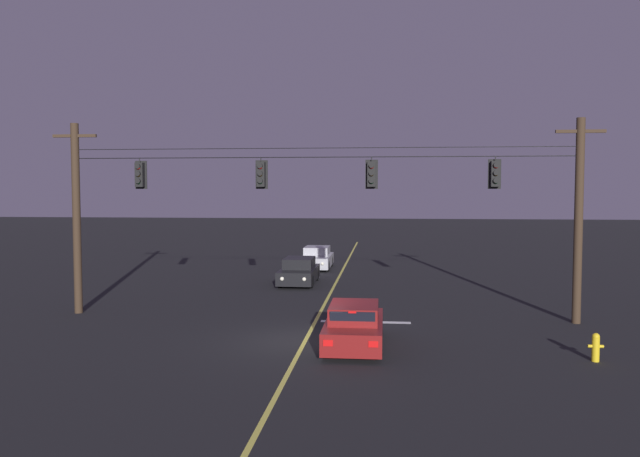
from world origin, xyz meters
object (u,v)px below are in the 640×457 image
(traffic_light_left_inner, at_px, (261,174))
(traffic_light_centre, at_px, (372,174))
(car_oncoming_trailing, at_px, (317,258))
(fire_hydrant, at_px, (596,347))
(traffic_light_right_inner, at_px, (495,174))
(car_oncoming_lead, at_px, (299,272))
(traffic_light_leftmost, at_px, (140,175))
(car_waiting_near_lane, at_px, (354,326))

(traffic_light_left_inner, height_order, traffic_light_centre, same)
(car_oncoming_trailing, distance_m, fire_hydrant, 23.39)
(traffic_light_left_inner, xyz_separation_m, traffic_light_right_inner, (8.92, 0.00, 0.00))
(car_oncoming_lead, bearing_deg, traffic_light_leftmost, -120.35)
(traffic_light_centre, distance_m, car_waiting_near_lane, 6.61)
(traffic_light_right_inner, bearing_deg, traffic_light_centre, 180.00)
(traffic_light_leftmost, height_order, car_waiting_near_lane, traffic_light_leftmost)
(car_oncoming_lead, bearing_deg, traffic_light_left_inner, -91.84)
(traffic_light_leftmost, relative_size, traffic_light_centre, 1.00)
(traffic_light_left_inner, bearing_deg, traffic_light_leftmost, 180.00)
(traffic_light_leftmost, relative_size, car_oncoming_lead, 0.28)
(traffic_light_centre, distance_m, car_oncoming_lead, 10.89)
(car_oncoming_trailing, bearing_deg, traffic_light_leftmost, -109.27)
(traffic_light_centre, relative_size, car_oncoming_trailing, 0.28)
(traffic_light_left_inner, height_order, car_oncoming_lead, traffic_light_left_inner)
(traffic_light_left_inner, distance_m, car_oncoming_trailing, 16.28)
(car_waiting_near_lane, height_order, car_oncoming_trailing, same)
(car_oncoming_trailing, bearing_deg, traffic_light_centre, -76.34)
(car_oncoming_lead, distance_m, car_oncoming_trailing, 6.67)
(car_waiting_near_lane, height_order, car_oncoming_lead, same)
(traffic_light_left_inner, height_order, car_oncoming_trailing, traffic_light_left_inner)
(car_waiting_near_lane, relative_size, car_oncoming_lead, 0.98)
(traffic_light_leftmost, xyz_separation_m, traffic_light_centre, (9.18, 0.00, 0.00))
(fire_hydrant, bearing_deg, traffic_light_centre, 140.73)
(traffic_light_right_inner, distance_m, car_oncoming_trailing, 18.31)
(traffic_light_right_inner, xyz_separation_m, car_oncoming_trailing, (-8.39, 15.50, -4.95))
(car_oncoming_trailing, bearing_deg, fire_hydrant, -63.55)
(traffic_light_left_inner, relative_size, fire_hydrant, 1.45)
(traffic_light_right_inner, distance_m, fire_hydrant, 7.76)
(car_oncoming_lead, xyz_separation_m, fire_hydrant, (10.66, -14.27, -0.21))
(traffic_light_leftmost, height_order, car_oncoming_lead, traffic_light_leftmost)
(traffic_light_centre, bearing_deg, traffic_light_leftmost, 180.00)
(traffic_light_centre, height_order, traffic_light_right_inner, same)
(traffic_light_leftmost, relative_size, traffic_light_right_inner, 1.00)
(car_waiting_near_lane, relative_size, car_oncoming_trailing, 0.98)
(car_oncoming_trailing, bearing_deg, traffic_light_right_inner, -61.57)
(traffic_light_leftmost, relative_size, car_oncoming_trailing, 0.28)
(traffic_light_centre, xyz_separation_m, fire_hydrant, (6.65, -5.44, -5.16))
(traffic_light_left_inner, height_order, fire_hydrant, traffic_light_left_inner)
(traffic_light_left_inner, xyz_separation_m, car_oncoming_trailing, (0.53, 15.50, -4.95))
(traffic_light_right_inner, bearing_deg, fire_hydrant, -69.57)
(traffic_light_leftmost, bearing_deg, traffic_light_right_inner, 0.00)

